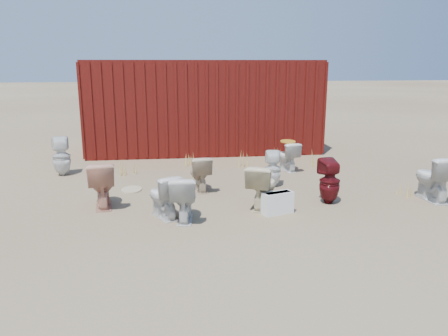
{
  "coord_description": "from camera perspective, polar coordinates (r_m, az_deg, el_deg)",
  "views": [
    {
      "loc": [
        -0.91,
        -6.72,
        2.33
      ],
      "look_at": [
        0.0,
        0.6,
        0.55
      ],
      "focal_mm": 35.0,
      "sensor_mm": 36.0,
      "label": 1
    }
  ],
  "objects": [
    {
      "name": "weed_clump_c",
      "position": [
        10.31,
        11.79,
        1.23
      ],
      "size": [
        0.36,
        0.36,
        0.36
      ],
      "primitive_type": "cone",
      "color": "tan",
      "rests_on": "ground"
    },
    {
      "name": "toilet_front_pink",
      "position": [
        7.47,
        -15.67,
        -2.0
      ],
      "size": [
        0.53,
        0.81,
        0.78
      ],
      "primitive_type": "imported",
      "rotation": [
        0.0,
        0.0,
        3.27
      ],
      "color": "tan",
      "rests_on": "ground"
    },
    {
      "name": "toilet_front_maroon",
      "position": [
        7.57,
        13.62,
        -1.71
      ],
      "size": [
        0.39,
        0.39,
        0.77
      ],
      "primitive_type": "imported",
      "rotation": [
        0.0,
        0.0,
        3.27
      ],
      "color": "#560E12",
      "rests_on": "ground"
    },
    {
      "name": "weed_clump_e",
      "position": [
        10.72,
        6.73,
        1.74
      ],
      "size": [
        0.34,
        0.34,
        0.3
      ],
      "primitive_type": "cone",
      "color": "tan",
      "rests_on": "ground"
    },
    {
      "name": "loose_lid_far",
      "position": [
        8.65,
        -5.77,
        -2.04
      ],
      "size": [
        0.4,
        0.5,
        0.02
      ],
      "primitive_type": "ellipsoid",
      "rotation": [
        0.0,
        0.0,
        0.08
      ],
      "color": "beige",
      "rests_on": "ground"
    },
    {
      "name": "weed_clump_b",
      "position": [
        10.02,
        2.56,
        1.02
      ],
      "size": [
        0.32,
        0.32,
        0.31
      ],
      "primitive_type": "cone",
      "color": "tan",
      "rests_on": "ground"
    },
    {
      "name": "weed_clump_a",
      "position": [
        9.58,
        -12.41,
        0.0
      ],
      "size": [
        0.36,
        0.36,
        0.27
      ],
      "primitive_type": "cone",
      "color": "tan",
      "rests_on": "ground"
    },
    {
      "name": "yellow_lid",
      "position": [
        9.65,
        8.35,
        3.45
      ],
      "size": [
        0.33,
        0.41,
        0.02
      ],
      "primitive_type": "ellipsoid",
      "color": "#C68823",
      "rests_on": "toilet_back_yellowlid"
    },
    {
      "name": "toilet_front_e",
      "position": [
        8.34,
        25.63,
        -1.17
      ],
      "size": [
        0.47,
        0.8,
        0.8
      ],
      "primitive_type": "imported",
      "rotation": [
        0.0,
        0.0,
        3.17
      ],
      "color": "silver",
      "rests_on": "ground"
    },
    {
      "name": "toilet_back_a",
      "position": [
        9.82,
        -20.46,
        1.42
      ],
      "size": [
        0.45,
        0.46,
        0.81
      ],
      "primitive_type": "imported",
      "rotation": [
        0.0,
        0.0,
        3.41
      ],
      "color": "white",
      "rests_on": "ground"
    },
    {
      "name": "toilet_front_a",
      "position": [
        6.76,
        -7.89,
        -3.64
      ],
      "size": [
        0.64,
        0.77,
        0.69
      ],
      "primitive_type": "imported",
      "rotation": [
        0.0,
        0.0,
        3.6
      ],
      "color": "silver",
      "rests_on": "ground"
    },
    {
      "name": "loose_lid_near",
      "position": [
        8.39,
        -11.98,
        -2.78
      ],
      "size": [
        0.4,
        0.51,
        0.02
      ],
      "primitive_type": "ellipsoid",
      "rotation": [
        0.0,
        0.0,
        -0.05
      ],
      "color": "#BAB087",
      "rests_on": "ground"
    },
    {
      "name": "toilet_back_yellowlid",
      "position": [
        9.72,
        8.28,
        1.51
      ],
      "size": [
        0.49,
        0.7,
        0.64
      ],
      "primitive_type": "imported",
      "rotation": [
        0.0,
        0.0,
        3.37
      ],
      "color": "white",
      "rests_on": "ground"
    },
    {
      "name": "toilet_front_c",
      "position": [
        6.61,
        -5.24,
        -3.92
      ],
      "size": [
        0.47,
        0.73,
        0.7
      ],
      "primitive_type": "imported",
      "rotation": [
        0.0,
        0.0,
        3.03
      ],
      "color": "silver",
      "rests_on": "ground"
    },
    {
      "name": "weed_clump_d",
      "position": [
        10.24,
        -4.42,
        1.18
      ],
      "size": [
        0.3,
        0.3,
        0.28
      ],
      "primitive_type": "cone",
      "color": "tan",
      "rests_on": "ground"
    },
    {
      "name": "ground",
      "position": [
        7.17,
        0.59,
        -5.4
      ],
      "size": [
        100.0,
        100.0,
        0.0
      ],
      "primitive_type": "plane",
      "color": "brown",
      "rests_on": "ground"
    },
    {
      "name": "loose_tank",
      "position": [
        6.97,
        7.01,
        -4.55
      ],
      "size": [
        0.54,
        0.35,
        0.35
      ],
      "primitive_type": "cube",
      "rotation": [
        0.0,
        0.0,
        0.33
      ],
      "color": "white",
      "rests_on": "ground"
    },
    {
      "name": "toilet_back_e",
      "position": [
        8.43,
        6.41,
        -0.13
      ],
      "size": [
        0.35,
        0.36,
        0.69
      ],
      "primitive_type": "imported",
      "rotation": [
        0.0,
        0.0,
        2.99
      ],
      "color": "white",
      "rests_on": "ground"
    },
    {
      "name": "weed_clump_f",
      "position": [
        8.51,
        22.61,
        -2.67
      ],
      "size": [
        0.28,
        0.28,
        0.21
      ],
      "primitive_type": "cone",
      "color": "tan",
      "rests_on": "ground"
    },
    {
      "name": "toilet_back_beige_right",
      "position": [
        7.15,
        5.04,
        -2.39
      ],
      "size": [
        0.7,
        0.83,
        0.74
      ],
      "primitive_type": "imported",
      "rotation": [
        0.0,
        0.0,
        2.67
      ],
      "color": "beige",
      "rests_on": "ground"
    },
    {
      "name": "shipping_container",
      "position": [
        12.0,
        -2.74,
        8.16
      ],
      "size": [
        6.0,
        2.4,
        2.4
      ],
      "primitive_type": "cube",
      "color": "#4B0D0C",
      "rests_on": "ground"
    },
    {
      "name": "toilet_back_beige_left",
      "position": [
        8.12,
        -3.2,
        -0.68
      ],
      "size": [
        0.45,
        0.7,
        0.67
      ],
      "primitive_type": "imported",
      "rotation": [
        0.0,
        0.0,
        3.26
      ],
      "color": "beige",
      "rests_on": "ground"
    }
  ]
}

